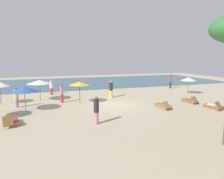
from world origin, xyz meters
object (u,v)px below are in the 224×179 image
object	(u,v)px
person_0	(171,81)
lounger_3	(163,106)
lounger_2	(13,122)
umbrella_5	(39,82)
umbrella_3	(79,83)
umbrella_0	(24,89)
lounger_1	(190,101)
lounger_0	(214,107)
person_3	(62,93)
person_5	(16,97)
person_1	(96,110)
person_2	(111,89)
person_4	(51,87)
umbrella_2	(189,79)

from	to	relation	value
person_0	lounger_3	bearing A→B (deg)	-127.64
lounger_2	person_0	size ratio (longest dim) A/B	0.91
umbrella_5	lounger_3	xyz separation A→B (m)	(9.80, -6.27, -1.70)
umbrella_3	umbrella_0	bearing A→B (deg)	-164.94
lounger_1	person_0	world-z (taller)	person_0
lounger_0	person_3	distance (m)	13.33
lounger_1	person_5	size ratio (longest dim) A/B	1.02
person_1	lounger_0	bearing A→B (deg)	3.51
person_2	person_4	bearing A→B (deg)	147.50
lounger_0	lounger_3	world-z (taller)	lounger_0
umbrella_2	person_3	bearing A→B (deg)	179.31
person_1	person_2	bearing A→B (deg)	65.62
umbrella_0	umbrella_5	world-z (taller)	umbrella_5
umbrella_3	lounger_2	world-z (taller)	umbrella_3
lounger_3	person_5	bearing A→B (deg)	160.51
umbrella_2	person_5	world-z (taller)	umbrella_2
umbrella_0	lounger_1	world-z (taller)	umbrella_0
lounger_2	lounger_1	bearing A→B (deg)	5.65
person_2	person_3	size ratio (longest dim) A/B	1.02
lounger_0	person_0	bearing A→B (deg)	73.55
lounger_2	lounger_3	xyz separation A→B (m)	(11.28, 0.51, -0.01)
lounger_2	person_2	xyz separation A→B (m)	(8.52, 6.11, 0.72)
umbrella_2	umbrella_5	bearing A→B (deg)	174.16
umbrella_3	person_1	world-z (taller)	umbrella_3
lounger_2	person_5	size ratio (longest dim) A/B	1.02
lounger_2	person_1	bearing A→B (deg)	-17.18
person_4	umbrella_2	bearing A→B (deg)	-17.62
umbrella_2	umbrella_5	size ratio (longest dim) A/B	0.85
person_2	umbrella_5	bearing A→B (deg)	174.53
umbrella_0	umbrella_3	xyz separation A→B (m)	(4.48, 1.21, 0.11)
umbrella_5	lounger_1	distance (m)	14.46
lounger_1	lounger_3	size ratio (longest dim) A/B	0.98
umbrella_0	lounger_0	world-z (taller)	umbrella_0
umbrella_5	person_4	world-z (taller)	umbrella_5
umbrella_3	lounger_3	bearing A→B (deg)	-31.82
umbrella_2	person_0	xyz separation A→B (m)	(0.76, 4.47, -0.74)
lounger_2	person_5	bearing A→B (deg)	94.24
umbrella_3	umbrella_5	xyz separation A→B (m)	(-3.48, 2.35, 0.00)
umbrella_0	lounger_3	bearing A→B (deg)	-14.11
lounger_0	person_3	bearing A→B (deg)	152.03
person_0	person_3	distance (m)	15.48
umbrella_0	umbrella_5	xyz separation A→B (m)	(1.01, 3.55, 0.11)
umbrella_0	person_3	bearing A→B (deg)	35.21
person_3	person_5	size ratio (longest dim) A/B	1.02
umbrella_5	lounger_0	xyz separation A→B (m)	(13.70, -7.72, -1.69)
lounger_3	umbrella_3	bearing A→B (deg)	148.18
person_4	person_5	distance (m)	6.02
umbrella_2	lounger_1	size ratio (longest dim) A/B	1.11
lounger_0	lounger_1	distance (m)	2.43
umbrella_5	lounger_2	world-z (taller)	umbrella_5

